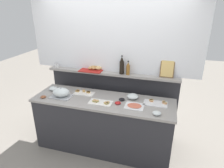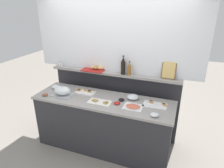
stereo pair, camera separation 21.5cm
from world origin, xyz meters
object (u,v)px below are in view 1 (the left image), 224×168
serving_cloche (61,92)px  condiment_bowl_cream (122,99)px  glass_bowl_small (133,96)px  vinegar_bottle_amber (128,69)px  framed_picture (167,69)px  sandwich_platter_rear (156,103)px  wine_bottle_dark (122,66)px  glass_bowl_medium (157,113)px  condiment_bowl_dark (43,97)px  pepper_shaker (58,65)px  bread_basket (94,68)px  sandwich_platter_front (84,93)px  salt_shaker (55,65)px  cold_cuts_platter (134,106)px  glass_bowl_large (53,89)px  condiment_bowl_teal (118,103)px  sandwich_platter_side (100,102)px

serving_cloche → condiment_bowl_cream: bearing=8.5°
glass_bowl_small → vinegar_bottle_amber: vinegar_bottle_amber is taller
condiment_bowl_cream → framed_picture: bearing=34.3°
sandwich_platter_rear → framed_picture: size_ratio=1.26×
sandwich_platter_rear → wine_bottle_dark: wine_bottle_dark is taller
glass_bowl_medium → condiment_bowl_cream: bearing=153.5°
glass_bowl_medium → glass_bowl_small: glass_bowl_small is taller
condiment_bowl_dark → pepper_shaker: pepper_shaker is taller
glass_bowl_medium → bread_basket: (-1.18, 0.71, 0.32)m
condiment_bowl_dark → bread_basket: bread_basket is taller
sandwich_platter_front → condiment_bowl_dark: 0.66m
sandwich_platter_rear → pepper_shaker: bearing=169.3°
glass_bowl_small → salt_shaker: 1.58m
cold_cuts_platter → framed_picture: 0.83m
glass_bowl_medium → vinegar_bottle_amber: bearing=130.4°
sandwich_platter_front → condiment_bowl_cream: (0.68, -0.07, 0.01)m
glass_bowl_large → bread_basket: 0.80m
glass_bowl_large → wine_bottle_dark: bearing=16.2°
sandwich_platter_front → pepper_shaker: pepper_shaker is taller
glass_bowl_large → framed_picture: (1.88, 0.38, 0.42)m
condiment_bowl_cream → condiment_bowl_teal: bearing=-103.0°
cold_cuts_platter → wine_bottle_dark: bearing=122.2°
sandwich_platter_side → wine_bottle_dark: (0.19, 0.55, 0.44)m
sandwich_platter_front → framed_picture: framed_picture is taller
glass_bowl_large → vinegar_bottle_amber: (1.26, 0.32, 0.38)m
glass_bowl_medium → condiment_bowl_cream: (-0.56, 0.28, -0.00)m
sandwich_platter_front → condiment_bowl_teal: size_ratio=3.60×
sandwich_platter_front → glass_bowl_large: bearing=-177.3°
bread_basket → sandwich_platter_front: bearing=-100.5°
glass_bowl_large → condiment_bowl_cream: size_ratio=1.56×
condiment_bowl_dark → condiment_bowl_teal: same height
glass_bowl_large → condiment_bowl_cream: bearing=-2.2°
sandwich_platter_front → pepper_shaker: bearing=153.9°
wine_bottle_dark → pepper_shaker: bearing=179.4°
sandwich_platter_rear → glass_bowl_small: size_ratio=1.93×
glass_bowl_large → pepper_shaker: 0.48m
serving_cloche → salt_shaker: (-0.40, 0.54, 0.27)m
glass_bowl_large → glass_bowl_small: (1.40, 0.07, 0.01)m
cold_cuts_platter → vinegar_bottle_amber: (-0.22, 0.51, 0.40)m
sandwich_platter_rear → condiment_bowl_dark: (-1.76, -0.31, 0.01)m
condiment_bowl_cream → condiment_bowl_teal: size_ratio=1.01×
sandwich_platter_front → wine_bottle_dark: size_ratio=1.07×
cold_cuts_platter → wine_bottle_dark: (-0.33, 0.52, 0.44)m
serving_cloche → framed_picture: framed_picture is taller
sandwich_platter_rear → sandwich_platter_front: bearing=178.5°
glass_bowl_small → pepper_shaker: size_ratio=2.12×
condiment_bowl_teal → wine_bottle_dark: 0.67m
serving_cloche → glass_bowl_large: serving_cloche is taller
condiment_bowl_dark → wine_bottle_dark: wine_bottle_dark is taller
condiment_bowl_dark → condiment_bowl_teal: size_ratio=0.98×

